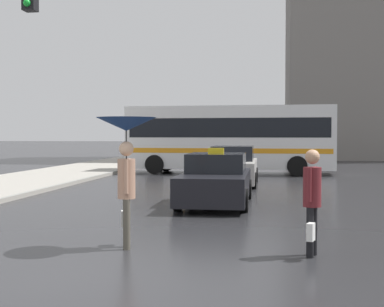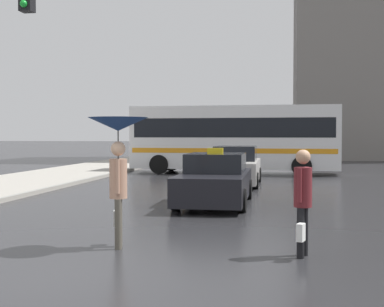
{
  "view_description": "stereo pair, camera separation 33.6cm",
  "coord_description": "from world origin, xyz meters",
  "px_view_note": "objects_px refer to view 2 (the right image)",
  "views": [
    {
      "loc": [
        2.61,
        -6.67,
        1.97
      ],
      "look_at": [
        0.35,
        9.32,
        1.4
      ],
      "focal_mm": 50.0,
      "sensor_mm": 36.0,
      "label": 1
    },
    {
      "loc": [
        2.94,
        -6.62,
        1.97
      ],
      "look_at": [
        0.35,
        9.32,
        1.4
      ],
      "focal_mm": 50.0,
      "sensor_mm": 36.0,
      "label": 2
    }
  ],
  "objects_px": {
    "taxi": "(215,181)",
    "city_bus": "(234,136)",
    "sedan_red": "(235,167)",
    "pedestrian_man": "(303,196)",
    "pedestrian_with_umbrella": "(118,144)"
  },
  "relations": [
    {
      "from": "city_bus",
      "to": "pedestrian_with_umbrella",
      "type": "relative_size",
      "value": 4.63
    },
    {
      "from": "pedestrian_with_umbrella",
      "to": "pedestrian_man",
      "type": "bearing_deg",
      "value": -107.34
    },
    {
      "from": "city_bus",
      "to": "pedestrian_man",
      "type": "xyz_separation_m",
      "value": [
        2.6,
        -18.4,
        -0.89
      ]
    },
    {
      "from": "sedan_red",
      "to": "pedestrian_man",
      "type": "height_order",
      "value": "pedestrian_man"
    },
    {
      "from": "sedan_red",
      "to": "pedestrian_man",
      "type": "relative_size",
      "value": 2.71
    },
    {
      "from": "taxi",
      "to": "sedan_red",
      "type": "bearing_deg",
      "value": -90.87
    },
    {
      "from": "city_bus",
      "to": "pedestrian_man",
      "type": "distance_m",
      "value": 18.61
    },
    {
      "from": "sedan_red",
      "to": "pedestrian_with_umbrella",
      "type": "distance_m",
      "value": 12.15
    },
    {
      "from": "pedestrian_man",
      "to": "pedestrian_with_umbrella",
      "type": "bearing_deg",
      "value": -74.87
    },
    {
      "from": "pedestrian_with_umbrella",
      "to": "city_bus",
      "type": "bearing_deg",
      "value": -15.43
    },
    {
      "from": "pedestrian_with_umbrella",
      "to": "pedestrian_man",
      "type": "height_order",
      "value": "pedestrian_with_umbrella"
    },
    {
      "from": "taxi",
      "to": "pedestrian_man",
      "type": "xyz_separation_m",
      "value": [
        2.15,
        -6.28,
        0.33
      ]
    },
    {
      "from": "taxi",
      "to": "city_bus",
      "type": "bearing_deg",
      "value": -87.85
    },
    {
      "from": "sedan_red",
      "to": "pedestrian_with_umbrella",
      "type": "height_order",
      "value": "pedestrian_with_umbrella"
    },
    {
      "from": "pedestrian_with_umbrella",
      "to": "pedestrian_man",
      "type": "xyz_separation_m",
      "value": [
        3.12,
        -0.19,
        -0.82
      ]
    }
  ]
}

